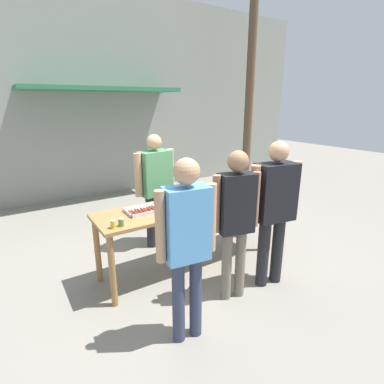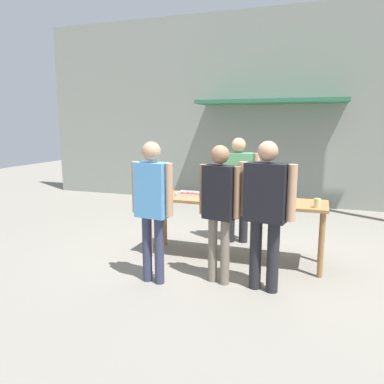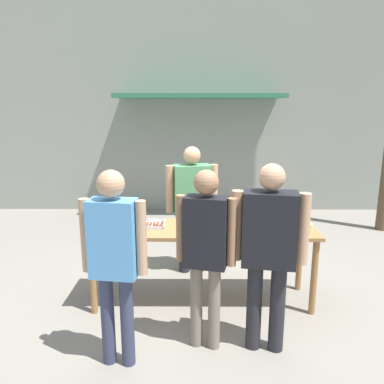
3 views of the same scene
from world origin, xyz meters
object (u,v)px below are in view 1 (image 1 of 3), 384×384
person_customer_waiting_in_line (236,213)px  utility_pole (252,40)px  food_tray_buns (197,199)px  person_customer_with_cup (274,204)px  beer_cup (266,190)px  condiment_jar_ketchup (121,222)px  food_tray_sausages (144,210)px  person_server_behind_table (155,182)px  condiment_jar_mustard (113,224)px  person_customer_holding_hotdog (187,237)px

person_customer_waiting_in_line → utility_pole: 5.40m
food_tray_buns → person_customer_with_cup: person_customer_with_cup is taller
beer_cup → person_customer_with_cup: (-0.55, -0.66, 0.08)m
utility_pole → beer_cup: bearing=-128.3°
condiment_jar_ketchup → person_customer_with_cup: size_ratio=0.05×
person_customer_waiting_in_line → utility_pole: bearing=-120.5°
person_customer_with_cup → person_customer_waiting_in_line: (-0.55, 0.03, -0.01)m
condiment_jar_ketchup → utility_pole: size_ratio=0.01×
person_customer_waiting_in_line → food_tray_sausages: bearing=-40.5°
person_server_behind_table → person_customer_waiting_in_line: size_ratio=1.01×
condiment_jar_ketchup → person_customer_waiting_in_line: size_ratio=0.05×
food_tray_sausages → utility_pole: size_ratio=0.06×
food_tray_sausages → condiment_jar_ketchup: (-0.39, -0.28, 0.03)m
condiment_jar_mustard → food_tray_buns: bearing=12.9°
condiment_jar_mustard → utility_pole: 5.88m
person_server_behind_table → utility_pole: utility_pole is taller
person_server_behind_table → person_customer_with_cup: 1.82m
person_customer_with_cup → food_tray_sausages: bearing=-28.1°
condiment_jar_mustard → utility_pole: (4.45, 2.83, 2.59)m
person_customer_holding_hotdog → person_customer_waiting_in_line: bearing=-154.6°
condiment_jar_ketchup → person_customer_with_cup: 1.72m
condiment_jar_ketchup → person_server_behind_table: size_ratio=0.05×
beer_cup → person_server_behind_table: size_ratio=0.07×
food_tray_buns → beer_cup: (0.99, -0.27, 0.04)m
person_server_behind_table → person_customer_waiting_in_line: 1.66m
person_customer_with_cup → person_customer_waiting_in_line: size_ratio=1.03×
person_customer_with_cup → utility_pole: utility_pole is taller
person_server_behind_table → condiment_jar_ketchup: bearing=-141.3°
food_tray_buns → person_customer_waiting_in_line: 0.91m
food_tray_sausages → person_customer_holding_hotdog: 1.16m
food_tray_buns → person_customer_waiting_in_line: bearing=-97.2°
food_tray_buns → person_server_behind_table: bearing=108.1°
beer_cup → person_customer_waiting_in_line: bearing=-150.3°
food_tray_sausages → condiment_jar_mustard: bearing=-149.1°
food_tray_sausages → person_server_behind_table: (0.52, 0.75, 0.10)m
food_tray_buns → person_customer_holding_hotdog: size_ratio=0.25×
beer_cup → condiment_jar_mustard: bearing=-179.7°
condiment_jar_mustard → utility_pole: utility_pole is taller
condiment_jar_ketchup → utility_pole: 5.81m
food_tray_buns → utility_pole: 4.86m
beer_cup → person_customer_waiting_in_line: person_customer_waiting_in_line is taller
beer_cup → person_server_behind_table: 1.61m
utility_pole → person_customer_holding_hotdog: bearing=-138.0°
beer_cup → person_server_behind_table: bearing=140.2°
utility_pole → person_server_behind_table: bearing=-152.7°
person_customer_holding_hotdog → condiment_jar_ketchup: bearing=-64.5°
food_tray_sausages → person_customer_waiting_in_line: size_ratio=0.26×
condiment_jar_mustard → person_server_behind_table: size_ratio=0.05×
person_server_behind_table → person_customer_holding_hotdog: person_customer_holding_hotdog is taller
person_customer_with_cup → person_customer_holding_hotdog: bearing=18.9°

